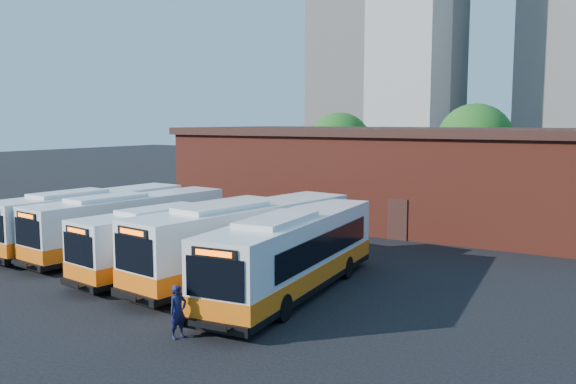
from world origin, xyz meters
The scene contains 10 objects.
ground centered at (0.00, 0.00, 0.00)m, with size 220.00×220.00×0.00m, color black.
bus_farwest centered at (-10.37, 3.21, 1.46)m, with size 3.01×11.88×3.21m.
bus_west centered at (-7.43, 3.21, 1.44)m, with size 3.67×11.80×3.17m.
bus_midwest centered at (-2.67, 2.04, 1.40)m, with size 3.81×11.51×3.09m.
bus_mideast centered at (0.51, 2.50, 1.55)m, with size 4.11×12.69×3.41m.
bus_east centered at (3.62, 1.40, 1.51)m, with size 3.84×12.34×3.32m.
transit_worker centered at (3.15, -4.85, 0.86)m, with size 0.63×0.41×1.72m, color #131538.
depot_building centered at (0.00, 20.00, 3.26)m, with size 28.60×12.60×6.40m.
tree_west centered at (-10.00, 32.00, 4.64)m, with size 6.00×6.00×7.65m.
tree_mid centered at (2.00, 34.00, 5.08)m, with size 6.56×6.56×8.36m.
Camera 1 is at (16.02, -18.91, 6.89)m, focal length 38.00 mm.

